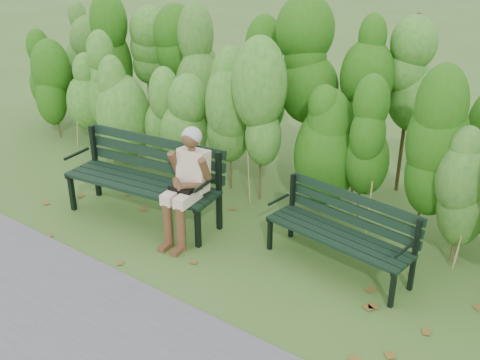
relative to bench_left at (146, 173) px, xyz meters
The scene contains 6 objects.
ground 1.39m from the bench_left, ahead, with size 80.00×80.00×0.00m, color #37581F.
hedge_band 2.23m from the bench_left, 53.92° to the left, with size 11.04×1.67×2.42m.
leaf_litter 1.90m from the bench_left, ahead, with size 5.84×2.17×0.01m.
bench_left is the anchor object (origin of this frame).
bench_right 2.47m from the bench_left, ahead, with size 1.64×0.71×0.79m.
seated_woman 0.77m from the bench_left, ahead, with size 0.51×0.75×1.31m.
Camera 1 is at (3.31, -4.18, 3.35)m, focal length 42.00 mm.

